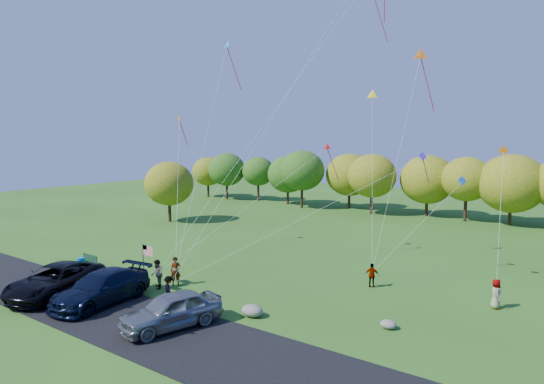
# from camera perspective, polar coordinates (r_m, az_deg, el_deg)

# --- Properties ---
(ground) EXTENTS (140.00, 140.00, 0.00)m
(ground) POSITION_cam_1_polar(r_m,az_deg,el_deg) (29.86, -9.46, -12.62)
(ground) COLOR #2D5719
(ground) RESTS_ON ground
(asphalt_lane) EXTENTS (44.00, 6.00, 0.06)m
(asphalt_lane) POSITION_cam_1_polar(r_m,az_deg,el_deg) (27.39, -15.67, -14.50)
(asphalt_lane) COLOR black
(asphalt_lane) RESTS_ON ground
(treeline) EXTENTS (74.72, 27.73, 8.25)m
(treeline) POSITION_cam_1_polar(r_m,az_deg,el_deg) (59.80, 16.49, 1.36)
(treeline) COLOR #392714
(treeline) RESTS_ON ground
(minivan_dark) EXTENTS (5.15, 7.34, 1.86)m
(minivan_dark) POSITION_cam_1_polar(r_m,az_deg,el_deg) (32.98, -24.15, -9.46)
(minivan_dark) COLOR black
(minivan_dark) RESTS_ON asphalt_lane
(minivan_navy) EXTENTS (3.45, 6.67, 1.85)m
(minivan_navy) POSITION_cam_1_polar(r_m,az_deg,el_deg) (30.43, -19.47, -10.59)
(minivan_navy) COLOR black
(minivan_navy) RESTS_ON asphalt_lane
(minivan_silver) EXTENTS (3.44, 5.71, 1.82)m
(minivan_silver) POSITION_cam_1_polar(r_m,az_deg,el_deg) (25.86, -11.79, -13.45)
(minivan_silver) COLOR gray
(minivan_silver) RESTS_ON asphalt_lane
(flyer_a) EXTENTS (0.80, 0.81, 1.88)m
(flyer_a) POSITION_cam_1_polar(r_m,az_deg,el_deg) (32.92, -11.27, -9.13)
(flyer_a) COLOR #4C4C59
(flyer_a) RESTS_ON ground
(flyer_b) EXTENTS (1.16, 1.12, 1.89)m
(flyer_b) POSITION_cam_1_polar(r_m,az_deg,el_deg) (32.46, -13.38, -9.40)
(flyer_b) COLOR #4C4C59
(flyer_b) RESTS_ON ground
(flyer_c) EXTENTS (1.16, 0.98, 1.56)m
(flyer_c) POSITION_cam_1_polar(r_m,az_deg,el_deg) (29.84, -12.06, -11.11)
(flyer_c) COLOR #4C4C59
(flyer_c) RESTS_ON ground
(flyer_d) EXTENTS (1.00, 0.66, 1.58)m
(flyer_d) POSITION_cam_1_polar(r_m,az_deg,el_deg) (32.58, 11.69, -9.58)
(flyer_d) COLOR #4C4C59
(flyer_d) RESTS_ON ground
(flyer_e) EXTENTS (0.87, 0.99, 1.71)m
(flyer_e) POSITION_cam_1_polar(r_m,az_deg,el_deg) (30.89, 24.84, -10.83)
(flyer_e) COLOR #4C4C59
(flyer_e) RESTS_ON ground
(park_bench) EXTENTS (1.83, 0.47, 1.01)m
(park_bench) POSITION_cam_1_polar(r_m,az_deg,el_deg) (38.99, -20.51, -7.57)
(park_bench) COLOR #133620
(park_bench) RESTS_ON ground
(trash_barrel) EXTENTS (0.58, 0.58, 0.87)m
(trash_barrel) POSITION_cam_1_polar(r_m,az_deg,el_deg) (38.78, -21.55, -7.85)
(trash_barrel) COLOR #0B5DA9
(trash_barrel) RESTS_ON ground
(flag_assembly) EXTENTS (1.00, 0.65, 2.70)m
(flag_assembly) POSITION_cam_1_polar(r_m,az_deg,el_deg) (33.13, -14.60, -7.14)
(flag_assembly) COLOR black
(flag_assembly) RESTS_ON ground
(boulder_near) EXTENTS (1.27, 1.00, 0.64)m
(boulder_near) POSITION_cam_1_polar(r_m,az_deg,el_deg) (27.18, -2.35, -13.77)
(boulder_near) COLOR gray
(boulder_near) RESTS_ON ground
(boulder_far) EXTENTS (0.85, 0.70, 0.44)m
(boulder_far) POSITION_cam_1_polar(r_m,az_deg,el_deg) (26.29, 13.53, -14.90)
(boulder_far) COLOR gray
(boulder_far) RESTS_ON ground
(kites_aloft) EXTENTS (26.01, 7.92, 18.13)m
(kites_aloft) POSITION_cam_1_polar(r_m,az_deg,el_deg) (37.85, 10.68, 18.11)
(kites_aloft) COLOR orange
(kites_aloft) RESTS_ON ground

